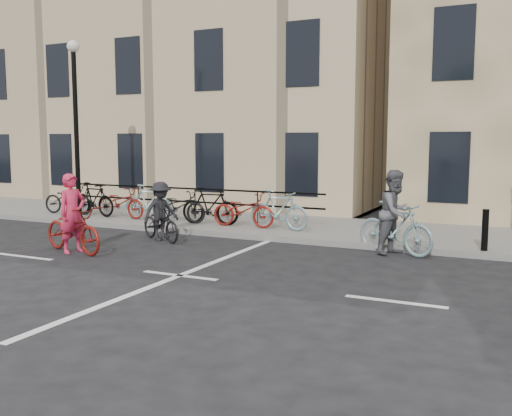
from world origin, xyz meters
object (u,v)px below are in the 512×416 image
at_px(cyclist_grey, 395,220).
at_px(cyclist_dark, 161,218).
at_px(lamp_post, 75,107).
at_px(cyclist_pink, 73,225).

distance_m(cyclist_grey, cyclist_dark, 5.74).
xyz_separation_m(lamp_post, cyclist_grey, (9.67, -0.60, -2.73)).
xyz_separation_m(cyclist_pink, cyclist_grey, (6.56, 2.95, 0.14)).
xyz_separation_m(cyclist_grey, cyclist_dark, (-5.67, -0.83, -0.17)).
height_order(cyclist_pink, cyclist_grey, cyclist_grey).
height_order(cyclist_pink, cyclist_dark, cyclist_pink).
distance_m(cyclist_pink, cyclist_dark, 2.31).
distance_m(cyclist_pink, cyclist_grey, 7.20).
distance_m(lamp_post, cyclist_dark, 5.15).
height_order(cyclist_grey, cyclist_dark, cyclist_grey).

